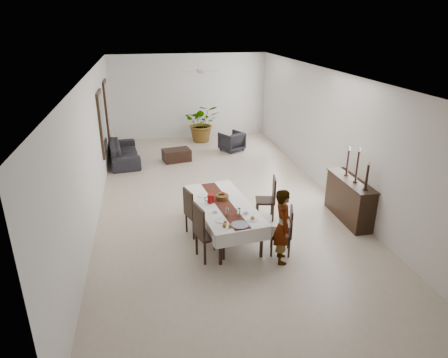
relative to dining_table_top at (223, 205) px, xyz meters
The scene contains 86 objects.
floor 2.04m from the dining_table_top, 83.18° to the left, with size 6.00×12.00×0.00m, color beige.
ceiling 3.15m from the dining_table_top, 83.18° to the left, with size 6.00×12.00×0.02m, color white.
wall_back 7.96m from the dining_table_top, 88.35° to the left, with size 6.00×0.02×3.20m, color silver.
wall_front 4.20m from the dining_table_top, 86.81° to the right, with size 6.00×0.02×3.20m, color silver.
wall_left 3.48m from the dining_table_top, 145.49° to the left, with size 0.02×12.00×3.20m, color silver.
wall_right 3.86m from the dining_table_top, 30.56° to the left, with size 0.02×12.00×3.20m, color silver.
dining_table_top is the anchor object (origin of this frame).
table_leg_fl 1.23m from the dining_table_top, 104.00° to the right, with size 0.07×0.07×0.67m, color black.
table_leg_fr 1.23m from the dining_table_top, 61.79° to the right, with size 0.07×0.07×0.67m, color black.
table_leg_bl 1.23m from the dining_table_top, 118.21° to the left, with size 0.07×0.07×0.67m, color black.
table_leg_br 1.23m from the dining_table_top, 76.00° to the left, with size 0.07×0.07×0.67m, color black.
tablecloth_top 0.03m from the dining_table_top, ahead, with size 1.13×2.48×0.01m, color white.
tablecloth_drape_left 0.57m from the dining_table_top, behind, with size 0.01×2.48×0.29m, color white.
tablecloth_drape_right 0.57m from the dining_table_top, ahead, with size 0.01×2.48×0.29m, color white.
tablecloth_drape_near 1.24m from the dining_table_top, 82.89° to the right, with size 1.13×0.01×0.29m, color white.
tablecloth_drape_far 1.24m from the dining_table_top, 97.11° to the left, with size 1.13×0.01×0.29m, color silver.
table_runner 0.04m from the dining_table_top, 90.00° to the right, with size 0.34×2.40×0.00m, color #5F271B.
red_pitcher 0.31m from the dining_table_top, 156.15° to the left, with size 0.14×0.14×0.19m, color #950A0C.
pitcher_handle 0.38m from the dining_table_top, 162.99° to the left, with size 0.12×0.12×0.02m, color maroon.
wine_glass_near 0.65m from the dining_table_top, 72.43° to the right, with size 0.07×0.07×0.16m, color white.
wine_glass_mid 0.55m from the dining_table_top, 93.20° to the right, with size 0.07×0.07×0.16m, color white.
teacup_right 0.65m from the dining_table_top, 56.33° to the right, with size 0.09×0.09×0.06m, color white.
saucer_right 0.65m from the dining_table_top, 56.33° to the right, with size 0.14×0.14×0.01m, color silver.
teacup_left 0.45m from the dining_table_top, 123.49° to the right, with size 0.09×0.09×0.06m, color white.
saucer_left 0.44m from the dining_table_top, 123.49° to the right, with size 0.14×0.14×0.01m, color white.
plate_near_right 0.92m from the dining_table_top, 62.75° to the right, with size 0.23×0.23×0.01m, color white.
bread_near_right 0.92m from the dining_table_top, 62.75° to the right, with size 0.09×0.09×0.09m, color tan.
plate_near_left 0.78m from the dining_table_top, 104.69° to the right, with size 0.23×0.23×0.01m, color silver.
plate_far_left 0.61m from the dining_table_top, 127.30° to the left, with size 0.23×0.23×0.01m, color white.
serving_tray 1.01m from the dining_table_top, 82.89° to the right, with size 0.35×0.35×0.02m, color #444449.
jam_jar_a 1.06m from the dining_table_top, 94.40° to the right, with size 0.06×0.06×0.07m, color #895613.
jam_jar_b 1.03m from the dining_table_top, 100.31° to the right, with size 0.06×0.06×0.07m, color #8B5714.
jam_jar_c 0.92m from the dining_table_top, 99.25° to the right, with size 0.06×0.06×0.07m, color brown.
fruit_basket 0.26m from the dining_table_top, 85.80° to the left, with size 0.29×0.29×0.10m, color brown.
fruit_red 0.31m from the dining_table_top, 80.61° to the left, with size 0.09×0.09×0.09m, color #992A0F.
fruit_green 0.31m from the dining_table_top, 95.06° to the left, with size 0.08×0.08×0.08m, color #497523.
chair_right_near_seat 1.38m from the dining_table_top, 44.42° to the right, with size 0.42×0.42×0.05m, color black.
chair_right_near_leg_fl 1.67m from the dining_table_top, 47.10° to the right, with size 0.04×0.04×0.41m, color black.
chair_right_near_leg_fr 1.53m from the dining_table_top, 35.27° to the right, with size 0.04×0.04×0.41m, color black.
chair_right_near_leg_bl 1.39m from the dining_table_top, 54.61° to the right, with size 0.04×0.04×0.41m, color black.
chair_right_near_leg_br 1.23m from the dining_table_top, 40.64° to the right, with size 0.04×0.04×0.41m, color black.
chair_right_near_back 1.53m from the dining_table_top, 41.17° to the right, with size 0.42×0.04×0.53m, color black.
chair_right_far_seat 1.26m from the dining_table_top, 26.52° to the left, with size 0.43×0.43×0.05m, color black.
chair_right_far_leg_fl 1.37m from the dining_table_top, 15.29° to the left, with size 0.04×0.04×0.43m, color black.
chair_right_far_leg_fr 1.56m from the dining_table_top, 27.56° to the left, with size 0.04×0.04×0.43m, color black.
chair_right_far_leg_bl 1.09m from the dining_table_top, 24.95° to the left, with size 0.04×0.04×0.43m, color black.
chair_right_far_leg_br 1.32m from the dining_table_top, 38.24° to the left, with size 0.04×0.04×0.43m, color black.
chair_right_far_back 1.39m from the dining_table_top, 21.41° to the left, with size 0.43×0.04×0.55m, color black.
chair_left_near_seat 0.97m from the dining_table_top, 117.51° to the right, with size 0.49×0.49×0.06m, color black.
chair_left_near_leg_fl 1.08m from the dining_table_top, 134.25° to the right, with size 0.05×0.05×0.48m, color black.
chair_left_near_leg_fr 1.31m from the dining_table_top, 117.95° to the right, with size 0.05×0.05×0.48m, color black.
chair_left_near_leg_bl 0.81m from the dining_table_top, 116.70° to the right, with size 0.05×0.05×0.48m, color black.
chair_left_near_leg_br 1.10m from the dining_table_top, 101.08° to the right, with size 0.05×0.05×0.48m, color black.
chair_left_near_back 1.12m from the dining_table_top, 125.89° to the right, with size 0.49×0.04×0.62m, color black.
chair_left_far_seat 0.60m from the dining_table_top, 166.57° to the left, with size 0.45×0.45×0.05m, color black.
chair_left_far_leg_fl 0.95m from the dining_table_top, 162.15° to the left, with size 0.05×0.05×0.45m, color black.
chair_left_far_leg_fr 0.82m from the dining_table_top, behind, with size 0.05×0.05×0.45m, color black.
chair_left_far_leg_bl 0.73m from the dining_table_top, 139.53° to the left, with size 0.05×0.05×0.45m, color black.
chair_left_far_leg_br 0.57m from the dining_table_top, behind, with size 0.05×0.05×0.45m, color black.
chair_left_far_back 0.75m from the dining_table_top, behind, with size 0.45×0.04×0.58m, color black.
woman 1.53m from the dining_table_top, 53.67° to the right, with size 0.55×0.36×1.50m, color #9C9EA4.
sideboard_body 3.02m from the dining_table_top, ahead, with size 0.43×1.60×0.96m, color black.
sideboard_top 3.02m from the dining_table_top, ahead, with size 0.47×1.66×0.03m, color black.
candlestick_near_base 3.06m from the dining_table_top, ahead, with size 0.11×0.11×0.03m, color black.
candlestick_near_shaft 3.10m from the dining_table_top, ahead, with size 0.05×0.05×0.53m, color black.
candlestick_near_candle 3.17m from the dining_table_top, ahead, with size 0.04×0.04×0.09m, color beige.
candlestick_mid_base 3.02m from the dining_table_top, ahead, with size 0.11×0.11×0.03m, color black.
candlestick_mid_shaft 3.08m from the dining_table_top, ahead, with size 0.05×0.05×0.69m, color black.
candlestick_mid_candle 3.19m from the dining_table_top, ahead, with size 0.04×0.04×0.09m, color beige.
candlestick_far_base 3.05m from the dining_table_top, ahead, with size 0.11×0.11×0.03m, color black.
candlestick_far_shaft 3.10m from the dining_table_top, ahead, with size 0.05×0.05×0.59m, color black.
candlestick_far_candle 3.18m from the dining_table_top, ahead, with size 0.04×0.04×0.09m, color beige.
sofa 5.82m from the dining_table_top, 112.98° to the left, with size 2.22×0.87×0.65m, color #242226.
armchair 6.00m from the dining_table_top, 75.95° to the left, with size 0.73×0.75×0.68m, color #252327.
coffee_table 5.14m from the dining_table_top, 96.49° to the left, with size 0.88×0.59×0.39m, color black.
potted_plant 7.22m from the dining_table_top, 85.18° to the left, with size 1.29×1.12×1.44m, color #204F1F.
mirror_frame_near 5.01m from the dining_table_top, 123.64° to the left, with size 0.06×1.05×1.85m, color black.
mirror_glass_near 4.99m from the dining_table_top, 123.30° to the left, with size 0.01×0.90×1.70m, color white.
mirror_frame_far 6.84m from the dining_table_top, 113.76° to the left, with size 0.06×1.05×1.85m, color black.
mirror_glass_far 6.83m from the dining_table_top, 113.49° to the left, with size 0.01×0.90×1.70m, color white.
fan_rod 5.47m from the dining_table_top, 87.34° to the left, with size 0.04×0.04×0.20m, color white.
fan_hub 5.38m from the dining_table_top, 87.34° to the left, with size 0.16×0.16×0.08m, color beige.
fan_blade_n 5.70m from the dining_table_top, 87.52° to the left, with size 0.10×0.55×0.01m, color silver.
fan_blade_s 5.07m from the dining_table_top, 87.13° to the left, with size 0.10×0.55×0.01m, color silver.
fan_blade_e 5.41m from the dining_table_top, 83.28° to the left, with size 0.55×0.10×0.01m, color silver.
fan_blade_w 5.38m from the dining_table_top, 91.42° to the left, with size 0.55×0.10×0.01m, color white.
Camera 1 is at (-1.72, -9.45, 4.40)m, focal length 32.00 mm.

